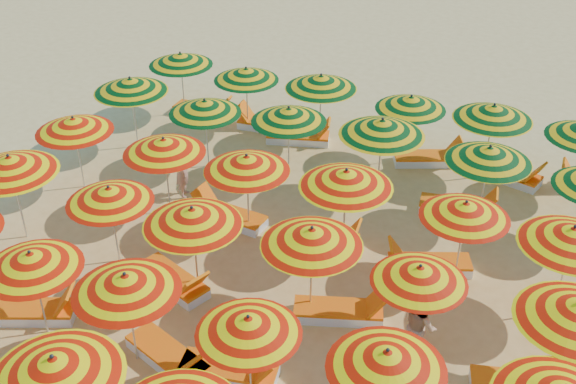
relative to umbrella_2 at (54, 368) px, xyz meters
The scene contains 43 objects.
ground 5.91m from the umbrella_2, 79.98° to the left, with size 120.00×120.00×0.00m, color #E9BB67.
umbrella_2 is the anchor object (origin of this frame).
umbrella_7 2.98m from the umbrella_2, 137.45° to the left, with size 1.95×1.95×1.91m.
umbrella_8 2.13m from the umbrella_2, 97.05° to the left, with size 2.07×2.07×1.97m.
umbrella_9 2.95m from the umbrella_2, 46.92° to the left, with size 2.15×2.15×1.83m.
umbrella_10 4.81m from the umbrella_2, 27.70° to the left, with size 2.02×2.02×1.94m.
umbrella_12 6.30m from the umbrella_2, 137.47° to the left, with size 2.56×2.56×2.12m.
umbrella_13 4.91m from the umbrella_2, 117.07° to the left, with size 2.33×2.33×1.89m.
umbrella_14 4.21m from the umbrella_2, 92.66° to the left, with size 2.16×2.16×2.04m.
umbrella_15 5.00m from the umbrella_2, 65.05° to the left, with size 2.36×2.36×2.03m.
umbrella_16 6.13m from the umbrella_2, 47.44° to the left, with size 2.13×2.13×1.82m.
umbrella_18 8.08m from the umbrella_2, 126.28° to the left, with size 2.13×2.13×1.95m.
umbrella_19 6.83m from the umbrella_2, 109.20° to the left, with size 2.39×2.39×1.98m.
umbrella_20 6.50m from the umbrella_2, 91.75° to the left, with size 2.11×2.11×1.99m.
umbrella_21 6.94m from the umbrella_2, 73.19° to the left, with size 2.46×2.46×2.08m.
umbrella_22 8.07m from the umbrella_2, 56.52° to the left, with size 2.37×2.37×1.89m.
umbrella_23 9.10m from the umbrella_2, 44.91° to the left, with size 2.03×2.03×2.07m.
umbrella_24 10.01m from the umbrella_2, 118.28° to the left, with size 2.52×2.52×2.06m.
umbrella_25 9.01m from the umbrella_2, 105.82° to the left, with size 2.29×2.29×1.93m.
umbrella_26 9.05m from the umbrella_2, 92.16° to the left, with size 2.38×2.38×1.97m.
umbrella_27 9.26m from the umbrella_2, 77.48° to the left, with size 2.27×2.27×2.13m.
umbrella_28 10.01m from the umbrella_2, 63.42° to the left, with size 2.45×2.45×2.01m.
umbrella_30 12.03m from the umbrella_2, 112.61° to the left, with size 1.83×1.83×1.94m.
umbrella_31 11.24m from the umbrella_2, 102.66° to the left, with size 2.22×2.22×1.90m.
umbrella_32 11.06m from the umbrella_2, 91.57° to the left, with size 1.94×1.94×2.03m.
umbrella_33 11.23m from the umbrella_2, 78.94° to the left, with size 1.83×1.83×1.90m.
umbrella_34 11.79m from the umbrella_2, 69.20° to the left, with size 2.48×2.48×2.05m.
lounger_5 3.89m from the umbrella_2, 140.58° to the left, with size 1.82×1.23×0.69m.
lounger_6 2.85m from the umbrella_2, 81.53° to the left, with size 1.83×1.11×0.69m.
lounger_7 3.32m from the umbrella_2, 57.95° to the left, with size 1.81×0.89×0.69m.
lounger_9 4.51m from the umbrella_2, 99.67° to the left, with size 1.83×1.14×0.69m.
lounger_10 5.62m from the umbrella_2, 59.64° to the left, with size 1.83×1.12×0.69m.
lounger_12 6.90m from the umbrella_2, 96.85° to the left, with size 1.78×0.74×0.69m.
lounger_13 7.04m from the umbrella_2, 77.27° to the left, with size 1.80×0.81×0.69m.
lounger_14 7.93m from the umbrella_2, 60.13° to the left, with size 1.82×1.21×0.69m.
lounger_16 10.09m from the umbrella_2, 66.43° to the left, with size 1.80×0.83×0.69m.
lounger_18 12.01m from the umbrella_2, 109.79° to the left, with size 1.74×0.59×0.69m.
lounger_19 11.47m from the umbrella_2, 99.96° to the left, with size 1.78×0.75×0.69m.
lounger_20 11.01m from the umbrella_2, 94.25° to the left, with size 1.83×1.06×0.69m.
lounger_21 11.59m from the umbrella_2, 76.13° to the left, with size 1.82×1.24×0.69m.
lounger_22 12.22m from the umbrella_2, 66.72° to the left, with size 1.82×1.00×0.69m.
beachgoer_b 6.14m from the umbrella_2, 44.36° to the left, with size 0.71×0.55×1.45m, color tan.
beachgoer_a 7.62m from the umbrella_2, 107.67° to the left, with size 0.53×0.35×1.45m, color tan.
Camera 1 is at (5.04, -10.88, 9.48)m, focal length 45.00 mm.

